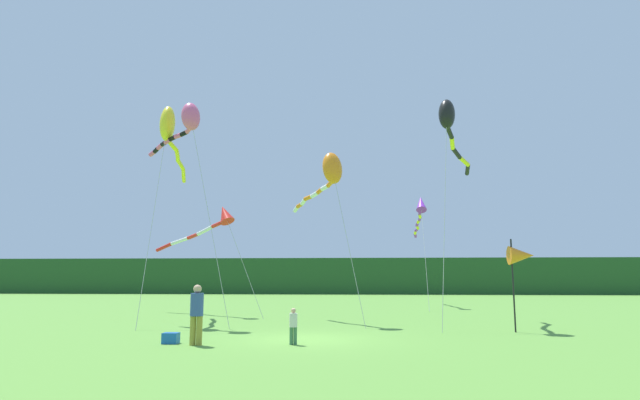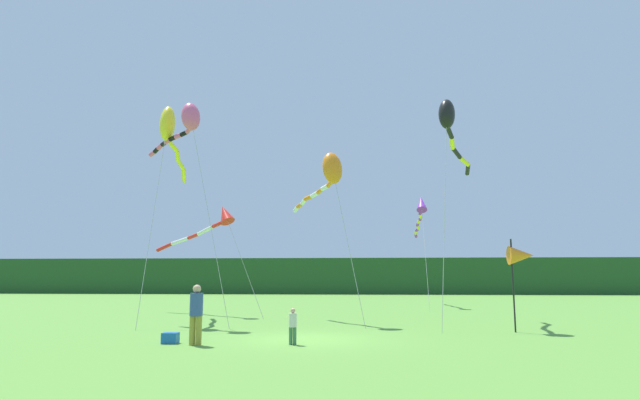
% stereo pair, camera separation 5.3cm
% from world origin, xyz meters
% --- Properties ---
extents(ground_plane, '(120.00, 120.00, 0.00)m').
position_xyz_m(ground_plane, '(0.00, 0.00, 0.00)').
color(ground_plane, '#5B9338').
extents(distant_treeline, '(108.00, 2.84, 4.16)m').
position_xyz_m(distant_treeline, '(0.00, 45.00, 2.08)').
color(distant_treeline, '#234C23').
rests_on(distant_treeline, ground).
extents(person_adult, '(0.39, 0.39, 1.76)m').
position_xyz_m(person_adult, '(-3.09, -1.76, 0.98)').
color(person_adult, olive).
rests_on(person_adult, ground).
extents(person_child, '(0.23, 0.23, 1.07)m').
position_xyz_m(person_child, '(-0.25, -1.42, 0.60)').
color(person_child, '#3F724C').
rests_on(person_child, ground).
extents(cooler_box, '(0.46, 0.36, 0.32)m').
position_xyz_m(cooler_box, '(-3.97, -1.42, 0.16)').
color(cooler_box, '#1959B2').
rests_on(cooler_box, ground).
extents(banner_flag_pole, '(0.90, 0.70, 3.38)m').
position_xyz_m(banner_flag_pole, '(7.70, 2.65, 2.74)').
color(banner_flag_pole, black).
rests_on(banner_flag_pole, ground).
extents(kite_red, '(7.43, 5.18, 5.89)m').
position_xyz_m(kite_red, '(-6.01, 10.22, 4.96)').
color(kite_red, '#B2B2B2').
rests_on(kite_red, ground).
extents(kite_orange, '(3.60, 5.54, 7.59)m').
position_xyz_m(kite_orange, '(0.43, 5.86, 6.64)').
color(kite_orange, '#B2B2B2').
rests_on(kite_orange, ground).
extents(kite_rainbow, '(4.95, 3.41, 9.76)m').
position_xyz_m(kite_rainbow, '(-5.83, 4.82, 8.91)').
color(kite_rainbow, '#B2B2B2').
rests_on(kite_rainbow, ground).
extents(kite_black, '(2.69, 7.05, 9.62)m').
position_xyz_m(kite_black, '(5.71, 5.16, 8.65)').
color(kite_black, '#B2B2B2').
rests_on(kite_black, ground).
extents(kite_purple, '(0.78, 9.92, 7.64)m').
position_xyz_m(kite_purple, '(6.01, 19.14, 6.62)').
color(kite_purple, '#B2B2B2').
rests_on(kite_purple, ground).
extents(kite_yellow, '(1.26, 8.07, 9.95)m').
position_xyz_m(kite_yellow, '(-7.07, 5.89, 8.78)').
color(kite_yellow, '#B2B2B2').
rests_on(kite_yellow, ground).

